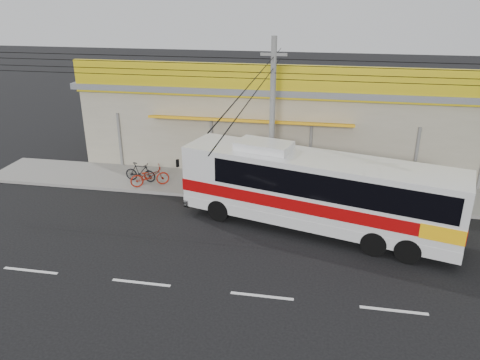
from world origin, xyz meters
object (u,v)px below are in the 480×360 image
object	(u,v)px
motorbike_red	(150,176)
motorbike_dark	(140,172)
coach_bus	(321,188)
utility_pole	(273,68)

from	to	relation	value
motorbike_red	motorbike_dark	world-z (taller)	motorbike_red
coach_bus	motorbike_red	size ratio (longest dim) A/B	5.95
motorbike_dark	utility_pole	distance (m)	8.48
coach_bus	motorbike_red	xyz separation A→B (m)	(-8.10, 2.77, -1.15)
motorbike_red	utility_pole	xyz separation A→B (m)	(5.87, -0.45, 5.33)
motorbike_dark	utility_pole	xyz separation A→B (m)	(6.53, -0.91, 5.34)
coach_bus	motorbike_dark	xyz separation A→B (m)	(-8.76, 3.23, -1.16)
coach_bus	motorbike_red	world-z (taller)	coach_bus
motorbike_red	motorbike_dark	distance (m)	0.80
coach_bus	utility_pole	distance (m)	5.28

